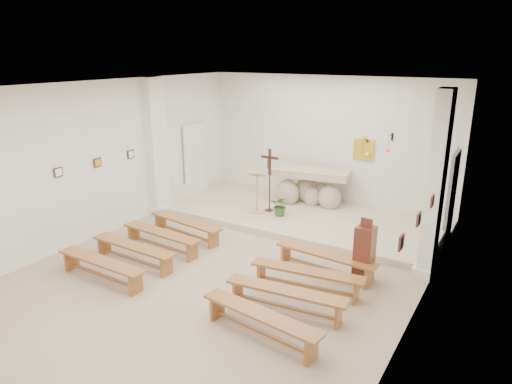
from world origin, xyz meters
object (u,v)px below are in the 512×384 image
Objects in this scene: lectern at (257,192)px; bench_right_fourth at (261,319)px; bench_right_third at (286,295)px; crucifix_stand at (270,176)px; donation_pedestal at (364,253)px; bench_left_fourth at (101,265)px; bench_right_second at (307,275)px; bench_left_front at (185,225)px; altar at (310,189)px; bench_left_third at (133,250)px; bench_left_second at (161,236)px; bench_right_front at (325,258)px.

bench_right_fourth is (2.71, -4.37, -0.37)m from lectern.
bench_right_fourth is at bearing -74.76° from lectern.
crucifix_stand is at bearing 116.88° from bench_right_third.
lectern reaches higher than bench_right_fourth.
bench_right_third is at bearing -109.79° from donation_pedestal.
bench_left_fourth is (-3.41, -0.80, 0.00)m from bench_right_third.
bench_right_third is (-0.00, -0.80, 0.00)m from bench_right_second.
bench_left_front and bench_right_third have the same top height.
donation_pedestal is 0.60× the size of bench_left_front.
altar is 6.04m from bench_right_fourth.
lectern is 2.12m from bench_left_front.
crucifix_stand reaches higher than lectern.
lectern is at bearing 80.13° from bench_left_third.
bench_left_second is 1.01× the size of bench_left_fourth.
bench_left_fourth is (0.00, -0.80, 0.00)m from bench_left_third.
bench_right_fourth is at bearing -97.57° from bench_right_second.
bench_left_front is at bearing 93.30° from bench_left_second.
altar is 1.03× the size of bench_right_second.
bench_right_third is at bearing -9.93° from bench_left_second.
bench_left_third is at bearing 173.90° from bench_right_third.
bench_left_second and bench_left_fourth have the same top height.
bench_left_second is (-3.41, -0.80, 0.00)m from bench_right_front.
lectern reaches higher than bench_left_front.
bench_left_second is at bearing 91.37° from bench_left_third.
crucifix_stand is 2.54m from bench_left_front.
bench_left_second is 1.00× the size of bench_right_fourth.
donation_pedestal is 0.60× the size of bench_left_second.
bench_right_second is (3.41, -0.80, 0.00)m from bench_left_front.
bench_right_fourth is at bearing -85.76° from bench_right_front.
donation_pedestal is 4.85m from bench_left_fourth.
bench_right_fourth is (3.41, 0.00, 0.00)m from bench_left_fourth.
altar is 1.38m from crucifix_stand.
donation_pedestal is 0.60× the size of bench_left_fourth.
lectern is 3.87m from donation_pedestal.
bench_right_third is at bearing -78.75° from altar.
bench_left_third is (-3.41, -1.60, 0.00)m from bench_right_front.
bench_right_front is 1.00× the size of bench_right_second.
altar is 3.83m from bench_right_front.
bench_left_second is at bearing -164.87° from donation_pedestal.
lectern reaches higher than altar.
bench_left_third is at bearing 90.93° from bench_left_fourth.
bench_left_third is (-3.41, -0.80, 0.00)m from bench_right_second.
donation_pedestal reaches higher than bench_left_fourth.
crucifix_stand is 0.79× the size of bench_left_front.
bench_left_front is 1.01× the size of bench_left_fourth.
bench_left_second is at bearing -162.54° from bench_right_front.
altar is 1.04× the size of bench_left_third.
bench_left_fourth is at bearing -146.02° from donation_pedestal.
bench_right_third is 1.00× the size of bench_right_fourth.
lectern reaches higher than donation_pedestal.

